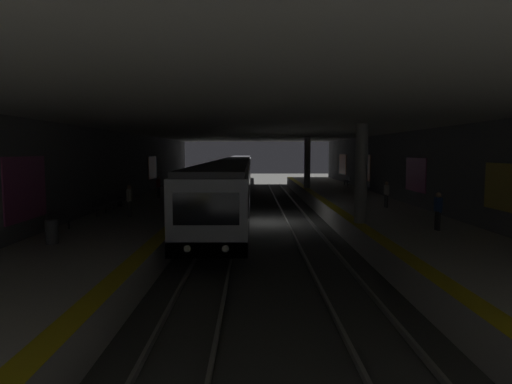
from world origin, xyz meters
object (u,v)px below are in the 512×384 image
object	(u,v)px
person_waiting_near	(438,210)
person_walking_mid	(158,186)
pillar_far	(307,163)
bench_left_mid	(347,180)
bench_right_mid	(100,205)
person_standing_far	(386,194)
suitcase_rolling	(120,202)
bench_right_far	(115,199)
bench_left_near	(365,186)
pillar_near	(361,174)
person_boarding	(129,200)
trash_bin	(52,232)
bench_right_near	(60,219)
backpack_on_floor	(176,198)
metro_train	(236,175)

from	to	relation	value
person_waiting_near	person_walking_mid	bearing A→B (deg)	47.59
pillar_far	bench_left_mid	world-z (taller)	pillar_far
pillar_far	bench_right_mid	bearing A→B (deg)	143.03
bench_left_mid	person_standing_far	xyz separation A→B (m)	(-16.83, 1.29, 0.30)
bench_right_mid	suitcase_rolling	xyz separation A→B (m)	(3.61, 0.04, -0.23)
bench_right_far	person_standing_far	world-z (taller)	person_standing_far
bench_left_near	person_standing_far	world-z (taller)	person_standing_far
pillar_near	person_boarding	size ratio (longest dim) A/B	2.81
person_waiting_near	trash_bin	world-z (taller)	person_waiting_near
pillar_far	person_standing_far	distance (m)	14.53
trash_bin	bench_right_mid	bearing A→B (deg)	5.85
bench_right_far	pillar_far	bearing A→B (deg)	-41.70
person_walking_mid	pillar_far	bearing A→B (deg)	-53.81
bench_right_near	trash_bin	distance (m)	2.48
bench_right_mid	bench_right_far	world-z (taller)	same
bench_left_near	pillar_far	bearing A→B (deg)	45.29
backpack_on_floor	suitcase_rolling	bearing A→B (deg)	132.36
bench_right_near	bench_right_mid	bearing A→B (deg)	0.00
trash_bin	bench_left_near	bearing A→B (deg)	-39.03
pillar_far	bench_right_near	distance (m)	25.49
bench_right_mid	person_standing_far	bearing A→B (deg)	-79.41
metro_train	person_waiting_near	xyz separation A→B (m)	(-25.02, -9.32, -0.12)
person_waiting_near	backpack_on_floor	size ratio (longest dim) A/B	3.98
bench_right_mid	backpack_on_floor	bearing A→B (deg)	-24.77
bench_left_near	bench_left_mid	bearing A→B (deg)	0.00
pillar_near	backpack_on_floor	bearing A→B (deg)	48.23
pillar_far	metro_train	world-z (taller)	pillar_far
bench_left_near	backpack_on_floor	bearing A→B (deg)	115.24
person_walking_mid	suitcase_rolling	xyz separation A→B (m)	(-5.00, 1.29, -0.54)
person_boarding	trash_bin	world-z (taller)	person_boarding
metro_train	person_walking_mid	world-z (taller)	metro_train
person_walking_mid	bench_right_near	bearing A→B (deg)	174.69
bench_right_near	metro_train	bearing A→B (deg)	-14.07
bench_right_mid	suitcase_rolling	size ratio (longest dim) A/B	1.90
bench_right_far	pillar_near	bearing A→B (deg)	-112.26
person_waiting_near	backpack_on_floor	xyz separation A→B (m)	(10.85, 12.75, -0.66)
person_waiting_near	trash_bin	size ratio (longest dim) A/B	1.87
bench_right_far	person_waiting_near	world-z (taller)	person_waiting_near
person_boarding	person_waiting_near	bearing A→B (deg)	-105.62
bench_left_near	person_walking_mid	bearing A→B (deg)	105.44
person_standing_far	person_boarding	world-z (taller)	person_boarding
trash_bin	backpack_on_floor	bearing A→B (deg)	-9.15
pillar_far	bench_left_near	bearing A→B (deg)	-134.71
pillar_near	bench_right_near	distance (m)	13.19
bench_right_near	bench_right_mid	world-z (taller)	same
bench_right_mid	person_boarding	bearing A→B (deg)	-111.08
pillar_near	person_boarding	bearing A→B (deg)	80.07
bench_left_mid	suitcase_rolling	world-z (taller)	suitcase_rolling
bench_right_mid	person_walking_mid	bearing A→B (deg)	-8.24
bench_right_far	person_standing_far	bearing A→B (deg)	-88.94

